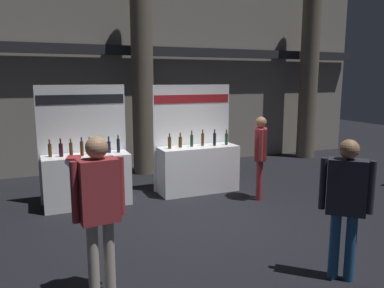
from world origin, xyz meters
The scene contains 7 objects.
ground_plane centered at (0.00, 0.00, 0.00)m, with size 28.84×28.84×0.00m, color black.
hall_colonnade centered at (0.00, 4.40, 2.82)m, with size 14.42×1.22×5.70m.
exhibitor_booth_0 centered at (-1.72, 1.67, 0.60)m, with size 1.69×0.73×2.30m.
exhibitor_booth_1 centered at (0.61, 1.68, 0.59)m, with size 1.79×0.66×2.29m.
visitor_1 centered at (1.54, 0.68, 1.00)m, with size 0.38×0.48×1.68m.
visitor_2 centered at (-2.01, -1.63, 1.11)m, with size 0.58×0.30×1.83m.
visitor_4 centered at (0.73, -2.40, 1.04)m, with size 0.47×0.46×1.73m.
Camera 1 is at (-2.62, -5.67, 2.42)m, focal length 35.61 mm.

